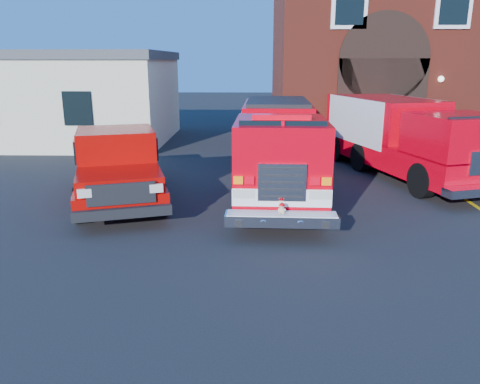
{
  "coord_description": "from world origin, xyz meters",
  "views": [
    {
      "loc": [
        0.22,
        -10.48,
        3.92
      ],
      "look_at": [
        0.0,
        -1.2,
        1.3
      ],
      "focal_mm": 35.0,
      "sensor_mm": 36.0,
      "label": 1
    }
  ],
  "objects_px": {
    "fire_engine": "(278,147)",
    "secondary_truck": "(402,135)",
    "fire_station": "(428,53)",
    "pickup_truck": "(117,165)",
    "side_building": "(66,96)"
  },
  "relations": [
    {
      "from": "fire_station",
      "to": "secondary_truck",
      "type": "relative_size",
      "value": 1.81
    },
    {
      "from": "side_building",
      "to": "pickup_truck",
      "type": "height_order",
      "value": "side_building"
    },
    {
      "from": "fire_station",
      "to": "fire_engine",
      "type": "relative_size",
      "value": 1.75
    },
    {
      "from": "fire_engine",
      "to": "fire_station",
      "type": "bearing_deg",
      "value": 52.44
    },
    {
      "from": "fire_station",
      "to": "pickup_truck",
      "type": "distance_m",
      "value": 17.25
    },
    {
      "from": "fire_engine",
      "to": "pickup_truck",
      "type": "bearing_deg",
      "value": -169.02
    },
    {
      "from": "fire_engine",
      "to": "secondary_truck",
      "type": "relative_size",
      "value": 1.03
    },
    {
      "from": "fire_station",
      "to": "pickup_truck",
      "type": "relative_size",
      "value": 2.27
    },
    {
      "from": "side_building",
      "to": "secondary_truck",
      "type": "xyz_separation_m",
      "value": [
        14.49,
        -7.16,
        -0.78
      ]
    },
    {
      "from": "pickup_truck",
      "to": "fire_station",
      "type": "bearing_deg",
      "value": 41.6
    },
    {
      "from": "fire_station",
      "to": "secondary_truck",
      "type": "bearing_deg",
      "value": -113.25
    },
    {
      "from": "side_building",
      "to": "fire_engine",
      "type": "distance_m",
      "value": 13.74
    },
    {
      "from": "side_building",
      "to": "secondary_truck",
      "type": "distance_m",
      "value": 16.18
    },
    {
      "from": "pickup_truck",
      "to": "side_building",
      "type": "bearing_deg",
      "value": 117.44
    },
    {
      "from": "fire_station",
      "to": "fire_engine",
      "type": "xyz_separation_m",
      "value": [
        -7.94,
        -10.33,
        -2.88
      ]
    }
  ]
}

